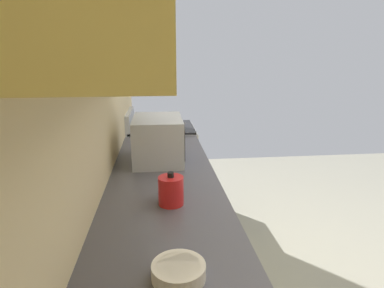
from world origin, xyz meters
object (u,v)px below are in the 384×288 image
object	(u,v)px
bowl	(179,271)
kettle	(171,190)
oven_range	(163,169)
microwave	(158,139)

from	to	relation	value
bowl	kettle	world-z (taller)	kettle
oven_range	bowl	world-z (taller)	oven_range
oven_range	kettle	xyz separation A→B (m)	(-1.72, -0.02, 0.51)
microwave	bowl	bearing A→B (deg)	-177.44
oven_range	kettle	world-z (taller)	oven_range
microwave	bowl	xyz separation A→B (m)	(-1.24, -0.06, -0.12)
microwave	bowl	world-z (taller)	microwave
bowl	kettle	size ratio (longest dim) A/B	1.05
oven_range	bowl	distance (m)	2.31
microwave	kettle	xyz separation A→B (m)	(-0.70, -0.06, -0.08)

